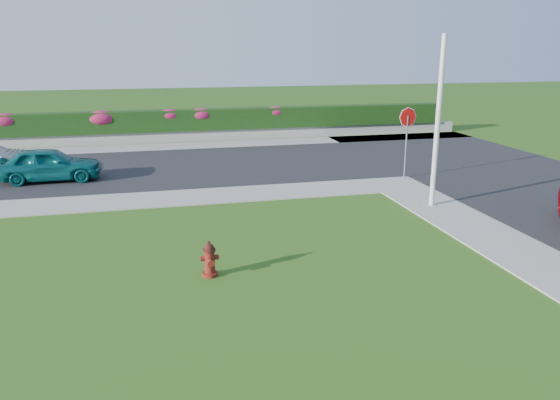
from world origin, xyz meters
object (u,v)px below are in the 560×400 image
object	(u,v)px
utility_pole	(438,123)
stop_sign	(407,126)
fire_hydrant	(210,260)
sedan_teal	(49,164)

from	to	relation	value
utility_pole	stop_sign	distance (m)	3.88
fire_hydrant	sedan_teal	xyz separation A→B (m)	(-4.92, 10.30, 0.29)
utility_pole	stop_sign	size ratio (longest dim) A/B	1.94
sedan_teal	utility_pole	bearing A→B (deg)	-117.74
sedan_teal	stop_sign	xyz separation A→B (m)	(13.39, -2.68, 1.39)
utility_pole	sedan_teal	bearing A→B (deg)	152.89
sedan_teal	stop_sign	bearing A→B (deg)	-101.95
sedan_teal	utility_pole	world-z (taller)	utility_pole
sedan_teal	utility_pole	xyz separation A→B (m)	(12.54, -6.42, 2.00)
sedan_teal	stop_sign	distance (m)	13.73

